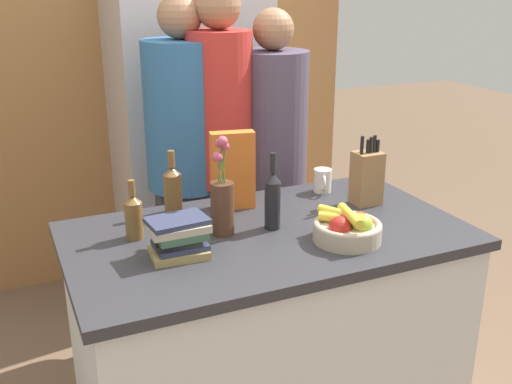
{
  "coord_description": "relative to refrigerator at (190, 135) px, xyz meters",
  "views": [
    {
      "loc": [
        -0.88,
        -1.86,
        1.81
      ],
      "look_at": [
        0.0,
        0.1,
        1.04
      ],
      "focal_mm": 42.0,
      "sensor_mm": 36.0,
      "label": 1
    }
  ],
  "objects": [
    {
      "name": "flower_vase",
      "position": [
        -0.33,
        -1.4,
        0.11
      ],
      "size": [
        0.09,
        0.09,
        0.37
      ],
      "color": "#4C2D1E",
      "rests_on": "kitchen_island"
    },
    {
      "name": "back_wall_wood",
      "position": [
        -0.17,
        0.36,
        0.36
      ],
      "size": [
        2.68,
        0.12,
        2.6
      ],
      "color": "#9E6B3D",
      "rests_on": "ground_plane"
    },
    {
      "name": "fruit_bowl",
      "position": [
        0.06,
        -1.65,
        0.04
      ],
      "size": [
        0.25,
        0.25,
        0.12
      ],
      "color": "tan",
      "rests_on": "kitchen_island"
    },
    {
      "name": "cereal_box",
      "position": [
        -0.2,
        -1.17,
        0.15
      ],
      "size": [
        0.18,
        0.09,
        0.32
      ],
      "color": "orange",
      "rests_on": "kitchen_island"
    },
    {
      "name": "bottle_vinegar",
      "position": [
        -0.64,
        -1.31,
        0.07
      ],
      "size": [
        0.07,
        0.07,
        0.22
      ],
      "color": "brown",
      "rests_on": "kitchen_island"
    },
    {
      "name": "bottle_oil",
      "position": [
        -0.14,
        -1.43,
        0.1
      ],
      "size": [
        0.06,
        0.06,
        0.3
      ],
      "color": "black",
      "rests_on": "kitchen_island"
    },
    {
      "name": "person_in_red_tee",
      "position": [
        0.21,
        -0.7,
        0.01
      ],
      "size": [
        0.35,
        0.35,
        1.69
      ],
      "rotation": [
        0.0,
        0.0,
        -0.41
      ],
      "color": "#383842",
      "rests_on": "ground_plane"
    },
    {
      "name": "person_at_sink",
      "position": [
        -0.22,
        -0.62,
        0.05
      ],
      "size": [
        0.37,
        0.37,
        1.76
      ],
      "rotation": [
        0.0,
        0.0,
        -0.1
      ],
      "color": "#383842",
      "rests_on": "ground_plane"
    },
    {
      "name": "bottle_wine",
      "position": [
        -0.44,
        -1.13,
        0.09
      ],
      "size": [
        0.07,
        0.07,
        0.26
      ],
      "color": "brown",
      "rests_on": "kitchen_island"
    },
    {
      "name": "book_stack",
      "position": [
        -0.53,
        -1.52,
        0.05
      ],
      "size": [
        0.21,
        0.16,
        0.13
      ],
      "color": "#99844C",
      "rests_on": "kitchen_island"
    },
    {
      "name": "person_in_blue",
      "position": [
        -0.07,
        -0.69,
        0.09
      ],
      "size": [
        0.31,
        0.31,
        1.8
      ],
      "rotation": [
        0.0,
        0.0,
        0.21
      ],
      "color": "#383842",
      "rests_on": "ground_plane"
    },
    {
      "name": "coffee_mug",
      "position": [
        0.24,
        -1.15,
        0.04
      ],
      "size": [
        0.08,
        0.11,
        0.1
      ],
      "color": "silver",
      "rests_on": "kitchen_island"
    },
    {
      "name": "kitchen_island",
      "position": [
        -0.17,
        -1.45,
        -0.47
      ],
      "size": [
        1.48,
        0.84,
        0.92
      ],
      "color": "silver",
      "rests_on": "ground_plane"
    },
    {
      "name": "refrigerator",
      "position": [
        0.0,
        0.0,
        0.0
      ],
      "size": [
        0.84,
        0.62,
        1.87
      ],
      "color": "#B7B7BC",
      "rests_on": "ground_plane"
    },
    {
      "name": "knife_block",
      "position": [
        0.33,
        -1.35,
        0.1
      ],
      "size": [
        0.11,
        0.09,
        0.3
      ],
      "color": "olive",
      "rests_on": "kitchen_island"
    }
  ]
}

